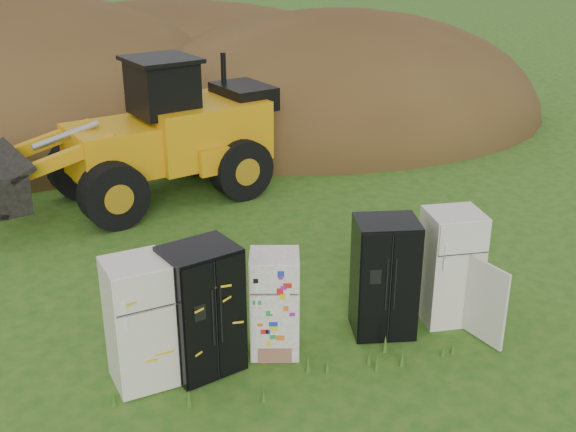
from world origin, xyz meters
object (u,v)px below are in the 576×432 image
at_px(fridge_black_right, 384,277).
at_px(fridge_leftmost, 139,323).
at_px(fridge_black_side, 202,309).
at_px(fridge_open_door, 450,266).
at_px(fridge_sticker, 275,304).
at_px(wheel_loader, 131,135).

bearing_deg(fridge_black_right, fridge_leftmost, -164.45).
xyz_separation_m(fridge_leftmost, fridge_black_right, (3.70, 0.08, 0.01)).
distance_m(fridge_black_side, fridge_open_door, 3.98).
distance_m(fridge_leftmost, fridge_sticker, 1.95).
height_order(fridge_sticker, fridge_black_right, fridge_black_right).
distance_m(fridge_black_side, wheel_loader, 6.85).
relative_size(fridge_black_side, fridge_black_right, 1.02).
bearing_deg(wheel_loader, fridge_black_right, -82.14).
xyz_separation_m(fridge_sticker, wheel_loader, (-1.01, 6.75, 0.81)).
height_order(fridge_leftmost, fridge_black_side, fridge_black_side).
relative_size(fridge_leftmost, fridge_black_side, 0.97).
distance_m(fridge_leftmost, fridge_black_side, 0.86).
relative_size(fridge_black_side, fridge_open_door, 1.03).
xyz_separation_m(fridge_black_right, wheel_loader, (-2.77, 6.75, 0.67)).
distance_m(fridge_black_right, fridge_open_door, 1.14).
bearing_deg(fridge_open_door, fridge_leftmost, -170.65).
relative_size(fridge_black_side, wheel_loader, 0.29).
distance_m(fridge_sticker, wheel_loader, 6.87).
xyz_separation_m(fridge_black_right, fridge_open_door, (1.14, -0.01, -0.01)).
bearing_deg(fridge_sticker, wheel_loader, 117.79).
xyz_separation_m(fridge_sticker, fridge_black_right, (1.75, -0.00, 0.14)).
bearing_deg(fridge_black_side, fridge_black_right, -14.16).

